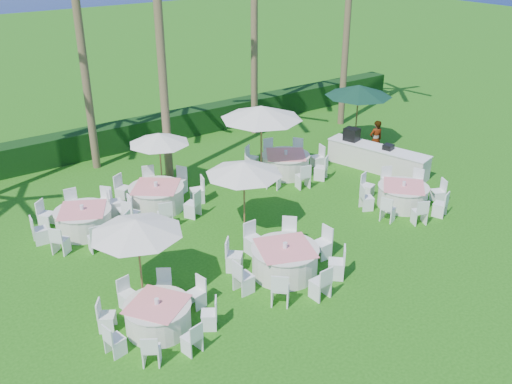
# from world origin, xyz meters

# --- Properties ---
(ground) EXTENTS (120.00, 120.00, 0.00)m
(ground) POSITION_xyz_m (0.00, 0.00, 0.00)
(ground) COLOR #1C570E
(ground) RESTS_ON ground
(hedge) EXTENTS (34.00, 1.00, 1.20)m
(hedge) POSITION_xyz_m (0.00, 12.00, 0.60)
(hedge) COLOR black
(hedge) RESTS_ON ground
(banquet_table_a) EXTENTS (2.97, 2.97, 0.91)m
(banquet_table_a) POSITION_xyz_m (-3.83, -0.47, 0.39)
(banquet_table_a) COLOR silver
(banquet_table_a) RESTS_ON ground
(banquet_table_b) EXTENTS (3.45, 3.45, 1.03)m
(banquet_table_b) POSITION_xyz_m (0.30, -0.33, 0.46)
(banquet_table_b) COLOR silver
(banquet_table_b) RESTS_ON ground
(banquet_table_c) EXTENTS (3.11, 3.11, 0.96)m
(banquet_table_c) POSITION_xyz_m (6.49, 0.69, 0.42)
(banquet_table_c) COLOR silver
(banquet_table_c) RESTS_ON ground
(banquet_table_d) EXTENTS (3.26, 3.26, 0.98)m
(banquet_table_d) POSITION_xyz_m (-3.57, 5.49, 0.43)
(banquet_table_d) COLOR silver
(banquet_table_d) RESTS_ON ground
(banquet_table_e) EXTENTS (3.42, 3.42, 1.03)m
(banquet_table_e) POSITION_xyz_m (-0.82, 5.66, 0.45)
(banquet_table_e) COLOR silver
(banquet_table_e) RESTS_ON ground
(banquet_table_f) EXTENTS (3.44, 3.44, 1.03)m
(banquet_table_f) POSITION_xyz_m (4.85, 5.44, 0.45)
(banquet_table_f) COLOR silver
(banquet_table_f) RESTS_ON ground
(umbrella_a) EXTENTS (2.47, 2.47, 2.38)m
(umbrella_a) POSITION_xyz_m (-3.56, 1.04, 2.17)
(umbrella_a) COLOR brown
(umbrella_a) RESTS_ON ground
(umbrella_b) EXTENTS (2.50, 2.50, 2.47)m
(umbrella_b) POSITION_xyz_m (0.81, 2.50, 2.25)
(umbrella_b) COLOR brown
(umbrella_b) RESTS_ON ground
(umbrella_c) EXTENTS (2.28, 2.28, 2.35)m
(umbrella_c) POSITION_xyz_m (-0.01, 6.84, 2.14)
(umbrella_c) COLOR brown
(umbrella_c) RESTS_ON ground
(umbrella_d) EXTENTS (3.20, 3.20, 2.99)m
(umbrella_d) POSITION_xyz_m (3.84, 5.73, 2.72)
(umbrella_d) COLOR brown
(umbrella_d) RESTS_ON ground
(umbrella_green) EXTENTS (2.98, 2.98, 2.87)m
(umbrella_green) POSITION_xyz_m (9.43, 6.12, 2.62)
(umbrella_green) COLOR brown
(umbrella_green) RESTS_ON ground
(buffet_table) EXTENTS (2.03, 4.42, 1.54)m
(buffet_table) POSITION_xyz_m (8.19, 3.62, 0.54)
(buffet_table) COLOR silver
(buffet_table) RESTS_ON ground
(staff_person) EXTENTS (0.70, 0.52, 1.74)m
(staff_person) POSITION_xyz_m (9.03, 4.51, 0.87)
(staff_person) COLOR gray
(staff_person) RESTS_ON ground
(palm_b) EXTENTS (4.39, 4.20, 8.51)m
(palm_b) POSITION_xyz_m (-1.17, 10.61, 4.71)
(palm_b) COLOR brown
(palm_b) RESTS_ON ground
(palm_c) EXTENTS (4.21, 4.38, 12.16)m
(palm_c) POSITION_xyz_m (0.80, 7.82, 6.57)
(palm_c) COLOR brown
(palm_c) RESTS_ON ground
(palm_d) EXTENTS (4.41, 4.05, 9.39)m
(palm_d) POSITION_xyz_m (6.78, 10.37, 5.16)
(palm_d) COLOR brown
(palm_d) RESTS_ON ground
(palm_e) EXTENTS (4.40, 3.97, 10.13)m
(palm_e) POSITION_xyz_m (11.18, 8.92, 5.54)
(palm_e) COLOR brown
(palm_e) RESTS_ON ground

